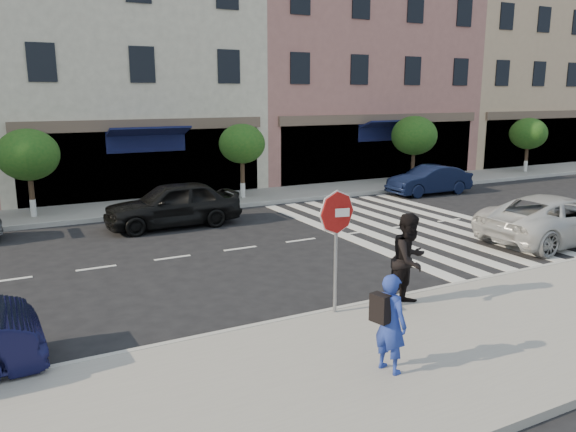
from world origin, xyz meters
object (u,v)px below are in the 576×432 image
(photographer, at_px, (390,323))
(car_far_mid, at_px, (173,204))
(walker, at_px, (409,260))
(car_far_right, at_px, (429,180))
(stop_sign, at_px, (337,224))
(car_near_right, at_px, (557,219))

(photographer, xyz_separation_m, car_far_mid, (-0.01, 11.68, -0.17))
(walker, bearing_deg, car_far_right, 29.31)
(stop_sign, xyz_separation_m, car_far_mid, (-0.55, 9.27, -1.17))
(stop_sign, xyz_separation_m, car_near_right, (9.10, 1.97, -1.23))
(photographer, bearing_deg, car_far_right, -57.43)
(car_far_right, bearing_deg, stop_sign, -46.70)
(stop_sign, xyz_separation_m, photographer, (-0.54, -2.41, -1.00))
(stop_sign, height_order, photographer, stop_sign)
(walker, bearing_deg, photographer, -152.52)
(car_far_mid, bearing_deg, car_far_right, 93.46)
(car_far_right, bearing_deg, photographer, -41.90)
(walker, distance_m, car_far_right, 14.27)
(walker, height_order, car_far_right, walker)
(walker, xyz_separation_m, car_far_mid, (-2.08, 9.60, -0.34))
(stop_sign, xyz_separation_m, walker, (1.54, -0.33, -0.83))
(photographer, distance_m, car_far_right, 17.20)
(photographer, xyz_separation_m, car_near_right, (9.64, 4.38, -0.23))
(stop_sign, distance_m, car_near_right, 9.39)
(car_far_mid, bearing_deg, stop_sign, 2.97)
(photographer, bearing_deg, walker, -58.95)
(walker, height_order, car_far_mid, walker)
(car_near_right, bearing_deg, stop_sign, 101.71)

